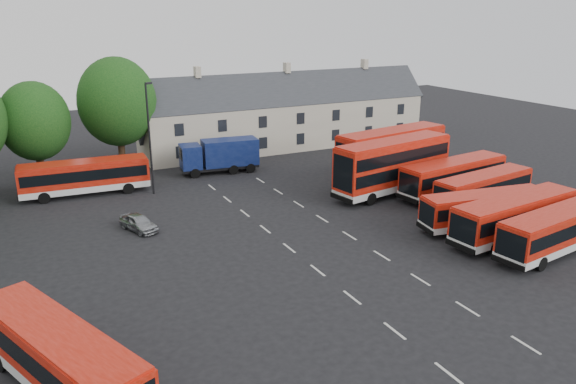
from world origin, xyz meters
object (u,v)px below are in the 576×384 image
bus_row_a (558,228)px  bus_dd_south (393,163)px  box_truck (220,154)px  lamppost (150,136)px  silver_car (139,223)px  bus_west (58,354)px

bus_row_a → bus_dd_south: size_ratio=0.88×
box_truck → lamppost: lamppost is taller
silver_car → lamppost: size_ratio=0.37×
silver_car → lamppost: bearing=48.9°
box_truck → silver_car: 16.65m
bus_dd_south → lamppost: (-19.30, 9.66, 2.52)m
silver_car → lamppost: (3.24, 8.43, 4.71)m
bus_west → box_truck: (18.41, 29.77, 0.07)m
box_truck → silver_car: bearing=-125.2°
bus_dd_south → lamppost: bearing=143.7°
lamppost → bus_west: bearing=-112.1°
bus_row_a → silver_car: bearing=137.5°
bus_row_a → box_truck: 32.23m
bus_row_a → bus_dd_south: bus_dd_south is taller
bus_dd_south → box_truck: (-11.39, 13.52, -0.89)m
bus_row_a → box_truck: size_ratio=1.35×
bus_row_a → bus_dd_south: 15.97m
bus_row_a → bus_west: (-31.73, -0.42, 0.04)m
bus_dd_south → bus_west: (-29.80, -16.25, -0.96)m
bus_west → lamppost: size_ratio=1.11×
bus_dd_south → silver_car: 22.68m
bus_dd_south → silver_car: size_ratio=3.36×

